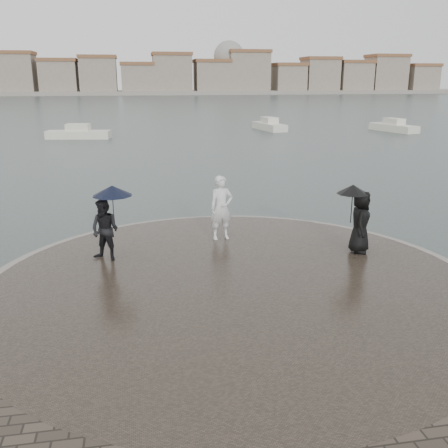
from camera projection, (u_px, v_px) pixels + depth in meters
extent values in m
plane|color=#2B3835|center=(271.00, 374.00, 9.01)|extent=(400.00, 400.00, 0.00)
cylinder|color=gray|center=(233.00, 289.00, 12.27)|extent=(12.50, 12.50, 0.32)
cylinder|color=#2D261E|center=(233.00, 288.00, 12.27)|extent=(11.90, 11.90, 0.36)
imported|color=silver|center=(221.00, 208.00, 15.20)|extent=(0.78, 0.57, 1.97)
imported|color=black|center=(105.00, 230.00, 13.46)|extent=(1.03, 0.96, 1.68)
cylinder|color=black|center=(113.00, 211.00, 13.45)|extent=(0.02, 0.02, 0.90)
cone|color=black|center=(112.00, 191.00, 13.30)|extent=(1.08, 1.08, 0.28)
imported|color=black|center=(360.00, 222.00, 14.05)|extent=(0.89, 1.03, 1.78)
cylinder|color=black|center=(352.00, 207.00, 13.99)|extent=(0.02, 0.02, 0.90)
cone|color=black|center=(353.00, 189.00, 13.84)|extent=(0.90, 0.90, 0.26)
cube|color=gray|center=(138.00, 93.00, 162.78)|extent=(260.00, 20.00, 1.20)
cube|color=gray|center=(15.00, 75.00, 152.13)|extent=(12.00, 10.00, 12.00)
cube|color=brown|center=(12.00, 53.00, 150.30)|extent=(12.60, 10.60, 1.00)
cube|color=gray|center=(59.00, 79.00, 154.63)|extent=(11.00, 10.00, 10.00)
cube|color=brown|center=(58.00, 60.00, 153.08)|extent=(11.60, 10.60, 1.00)
cube|color=gray|center=(99.00, 77.00, 156.53)|extent=(11.00, 10.00, 11.00)
cube|color=brown|center=(97.00, 57.00, 154.84)|extent=(11.60, 10.60, 1.00)
cube|color=gray|center=(138.00, 80.00, 158.85)|extent=(10.00, 10.00, 9.00)
cube|color=brown|center=(137.00, 64.00, 157.45)|extent=(10.60, 10.60, 1.00)
cube|color=gray|center=(172.00, 75.00, 160.31)|extent=(12.00, 10.00, 12.00)
cube|color=brown|center=(171.00, 54.00, 158.48)|extent=(12.60, 10.60, 1.00)
cube|color=gray|center=(212.00, 79.00, 162.80)|extent=(11.00, 10.00, 10.00)
cube|color=brown|center=(212.00, 61.00, 161.26)|extent=(11.60, 10.60, 1.00)
cube|color=gray|center=(248.00, 74.00, 164.42)|extent=(13.00, 10.00, 13.00)
cube|color=brown|center=(248.00, 51.00, 162.46)|extent=(13.60, 10.60, 1.00)
cube|color=gray|center=(288.00, 80.00, 167.37)|extent=(10.00, 10.00, 9.00)
cube|color=brown|center=(289.00, 65.00, 165.96)|extent=(10.60, 10.60, 1.00)
cube|color=gray|center=(320.00, 77.00, 168.96)|extent=(11.00, 10.00, 11.00)
cube|color=brown|center=(321.00, 58.00, 167.28)|extent=(11.60, 10.60, 1.00)
cube|color=gray|center=(353.00, 79.00, 171.15)|extent=(11.00, 10.00, 10.00)
cube|color=brown|center=(354.00, 62.00, 169.60)|extent=(11.60, 10.60, 1.00)
cube|color=gray|center=(386.00, 76.00, 172.91)|extent=(12.00, 10.00, 12.00)
cube|color=brown|center=(387.00, 56.00, 171.08)|extent=(12.60, 10.60, 1.00)
cube|color=gray|center=(419.00, 80.00, 175.55)|extent=(10.00, 10.00, 9.00)
cube|color=brown|center=(421.00, 65.00, 174.14)|extent=(10.60, 10.60, 1.00)
sphere|color=gray|center=(229.00, 56.00, 163.74)|extent=(10.00, 10.00, 10.00)
cube|color=silver|center=(269.00, 128.00, 51.42)|extent=(2.43, 5.68, 0.90)
cube|color=silver|center=(269.00, 122.00, 51.25)|extent=(1.49, 2.16, 0.90)
cube|color=silver|center=(79.00, 136.00, 44.05)|extent=(5.68, 2.43, 0.90)
cube|color=silver|center=(78.00, 129.00, 43.88)|extent=(2.16, 1.49, 0.90)
cube|color=silver|center=(393.00, 129.00, 50.02)|extent=(2.98, 5.73, 0.90)
cube|color=silver|center=(394.00, 123.00, 49.85)|extent=(1.68, 2.24, 0.90)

